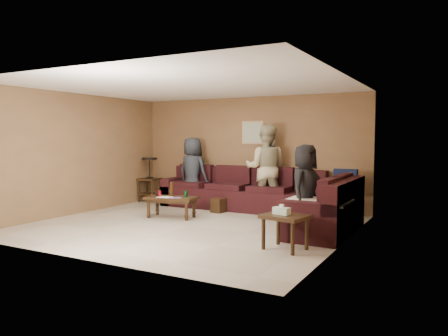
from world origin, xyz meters
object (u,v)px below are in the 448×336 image
Objects in this scene: sectional_sofa at (264,200)px; person_left at (193,171)px; coffee_table at (171,200)px; waste_bin at (218,205)px; person_middle at (266,168)px; end_table_left at (150,179)px; person_right at (305,189)px; side_table_right at (285,220)px.

sectional_sofa is 2.91× the size of person_left.
coffee_table is 0.67× the size of person_left.
person_middle is (0.83, 0.59, 0.78)m from waste_bin.
person_left reaches higher than end_table_left.
end_table_left is 0.74× the size of person_right.
end_table_left is 5.41m from side_table_right.
side_table_right is at bearing -60.46° from sectional_sofa.
person_right reaches higher than sectional_sofa.
person_middle is at bearing 35.31° from waste_bin.
side_table_right is 3.24m from waste_bin.
person_left reaches higher than side_table_right.
sectional_sofa is at bearing 173.38° from person_left.
end_table_left reaches higher than waste_bin.
person_right is at bearing -43.44° from sectional_sofa.
person_right is (3.24, -1.65, -0.06)m from person_left.
end_table_left is at bearing 148.59° from side_table_right.
person_left is at bearing -14.57° from person_middle.
waste_bin is (2.28, -0.58, -0.42)m from end_table_left.
coffee_table is 3.12m from side_table_right.
end_table_left is 0.58× the size of person_middle.
person_right is (1.42, -1.69, -0.19)m from person_middle.
end_table_left is 3.14m from person_middle.
side_table_right is (1.29, -2.28, 0.10)m from sectional_sofa.
person_left is at bearing -1.82° from end_table_left.
sectional_sofa is 1.72m from person_right.
person_middle reaches higher than end_table_left.
end_table_left is 4.84m from person_right.
person_right is (4.54, -1.69, 0.17)m from end_table_left.
side_table_right is 0.47× the size of person_right.
coffee_table is 1.53× the size of side_table_right.
waste_bin is (-1.04, -0.04, -0.17)m from sectional_sofa.
person_right is (-0.08, 1.13, 0.31)m from side_table_right.
sectional_sofa is 1.87m from coffee_table.
person_right reaches higher than coffee_table.
end_table_left is at bearing 170.77° from sectional_sofa.
sectional_sofa is 1.06m from waste_bin.
side_table_right is at bearing -43.80° from waste_bin.
sectional_sofa is at bearing 50.89° from person_right.
person_left reaches higher than waste_bin.
sectional_sofa is 2.49× the size of person_middle.
side_table_right is 2.30× the size of waste_bin.
coffee_table is 2.36m from end_table_left.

